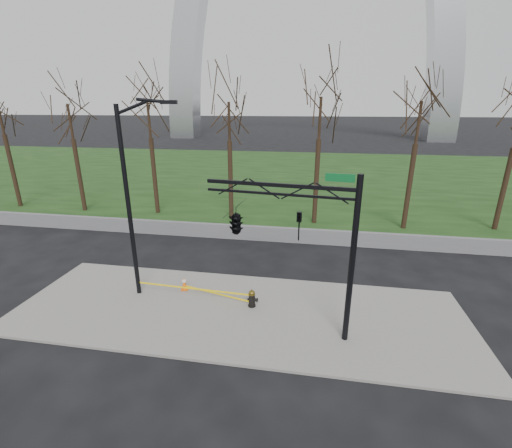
% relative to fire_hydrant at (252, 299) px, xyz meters
% --- Properties ---
extents(ground, '(500.00, 500.00, 0.00)m').
position_rel_fire_hydrant_xyz_m(ground, '(-0.53, -0.43, -0.45)').
color(ground, black).
rests_on(ground, ground).
extents(sidewalk, '(18.00, 6.00, 0.10)m').
position_rel_fire_hydrant_xyz_m(sidewalk, '(-0.53, -0.43, -0.40)').
color(sidewalk, slate).
rests_on(sidewalk, ground).
extents(grass_strip, '(120.00, 40.00, 0.06)m').
position_rel_fire_hydrant_xyz_m(grass_strip, '(-0.53, 29.57, -0.42)').
color(grass_strip, black).
rests_on(grass_strip, ground).
extents(guardrail, '(60.00, 0.30, 0.90)m').
position_rel_fire_hydrant_xyz_m(guardrail, '(-0.53, 7.57, -0.00)').
color(guardrail, '#59595B').
rests_on(guardrail, ground).
extents(tree_row, '(45.88, 4.00, 9.17)m').
position_rel_fire_hydrant_xyz_m(tree_row, '(-0.59, 11.57, 4.13)').
color(tree_row, black).
rests_on(tree_row, ground).
extents(fire_hydrant, '(0.48, 0.31, 0.77)m').
position_rel_fire_hydrant_xyz_m(fire_hydrant, '(0.00, 0.00, 0.00)').
color(fire_hydrant, black).
rests_on(fire_hydrant, sidewalk).
extents(traffic_cone, '(0.37, 0.37, 0.60)m').
position_rel_fire_hydrant_xyz_m(traffic_cone, '(-3.24, 0.84, -0.06)').
color(traffic_cone, '#FE610D').
rests_on(traffic_cone, sidewalk).
extents(street_light, '(2.39, 0.39, 8.21)m').
position_rel_fire_hydrant_xyz_m(street_light, '(-4.89, 0.26, 4.24)').
color(street_light, black).
rests_on(street_light, ground).
extents(traffic_signal_mast, '(5.07, 2.53, 6.00)m').
position_rel_fire_hydrant_xyz_m(traffic_signal_mast, '(0.40, -1.13, 3.69)').
color(traffic_signal_mast, black).
rests_on(traffic_signal_mast, ground).
extents(caution_tape, '(5.11, 0.85, 0.40)m').
position_rel_fire_hydrant_xyz_m(caution_tape, '(-2.19, 0.24, 0.02)').
color(caution_tape, yellow).
rests_on(caution_tape, ground).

